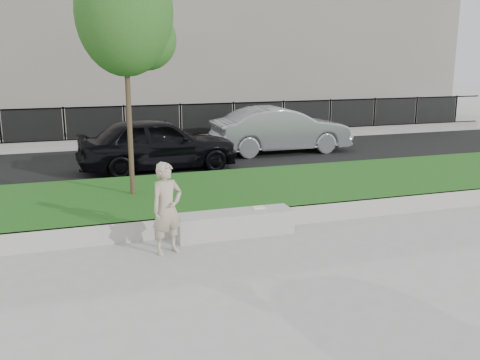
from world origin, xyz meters
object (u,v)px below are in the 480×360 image
object	(u,v)px
stone_bench	(235,223)
car_silver	(281,130)
man	(167,208)
car_dark	(158,144)
young_tree	(128,17)
book	(258,207)

from	to	relation	value
stone_bench	car_silver	bearing A→B (deg)	61.94
man	car_dark	size ratio (longest dim) A/B	0.35
man	car_silver	bearing A→B (deg)	35.34
stone_bench	young_tree	bearing A→B (deg)	123.84
book	car_silver	xyz separation A→B (m)	(3.76, 7.94, 0.37)
young_tree	car_silver	xyz separation A→B (m)	(5.91, 5.64, -3.42)
book	young_tree	size ratio (longest dim) A/B	0.04
stone_bench	man	bearing A→B (deg)	-159.00
book	young_tree	xyz separation A→B (m)	(-2.16, 2.31, 3.79)
young_tree	car_silver	bearing A→B (deg)	43.63
man	book	bearing A→B (deg)	-2.43
stone_bench	car_dark	world-z (taller)	car_dark
book	car_dark	size ratio (longest dim) A/B	0.05
young_tree	car_silver	world-z (taller)	young_tree
man	car_dark	distance (m)	7.04
car_dark	man	bearing A→B (deg)	168.25
man	car_silver	size ratio (longest dim) A/B	0.34
man	book	size ratio (longest dim) A/B	7.26
car_dark	book	bearing A→B (deg)	-174.78
book	man	bearing A→B (deg)	-163.78
man	young_tree	size ratio (longest dim) A/B	0.31
car_dark	young_tree	bearing A→B (deg)	159.91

